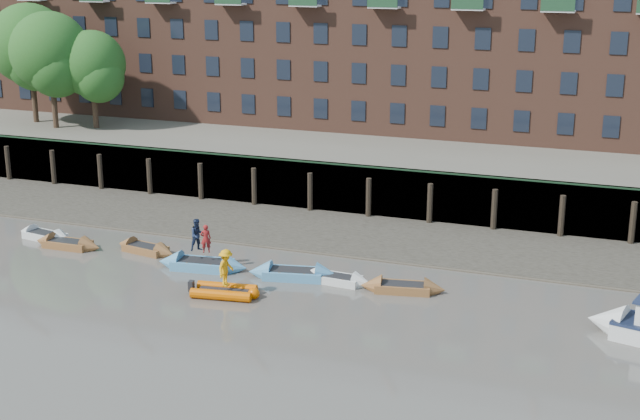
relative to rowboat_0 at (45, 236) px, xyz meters
The scene contains 18 objects.
ground 18.28m from the rowboat_0, 36.42° to the right, with size 220.00×220.00×0.00m, color #56524C.
foreshore 16.35m from the rowboat_0, 25.93° to the left, with size 110.00×8.00×0.50m, color #3D382F.
mud_band 15.18m from the rowboat_0, 14.31° to the left, with size 110.00×1.60×0.10m, color #4C4336.
river_wall 18.74m from the rowboat_0, 38.10° to the left, with size 110.00×1.23×3.30m.
bank_terrace 29.17m from the rowboat_0, 59.68° to the left, with size 110.00×28.00×3.20m, color #5E594D.
apartment_terrace 32.54m from the rowboat_0, 60.64° to the left, with size 80.60×15.56×20.98m.
tree_cluster 21.65m from the rowboat_0, 123.47° to the left, with size 11.76×7.74×9.40m.
rowboat_0 is the anchor object (origin of this frame).
rowboat_1 2.36m from the rowboat_0, 21.23° to the right, with size 4.26×1.30×1.23m.
rowboat_2 6.85m from the rowboat_0, ahead, with size 4.17×1.88×1.17m.
rowboat_3 11.26m from the rowboat_0, ahead, with size 5.12×2.06×1.45m.
rowboat_4 16.34m from the rowboat_0, ahead, with size 5.00×2.32×1.40m.
rowboat_5 18.64m from the rowboat_0, ahead, with size 4.03×1.43×1.15m.
rowboat_6 22.18m from the rowboat_0, ahead, with size 4.43×2.01×1.24m.
rib_tender 14.82m from the rowboat_0, 17.66° to the right, with size 3.44×2.00×0.58m.
person_rower_a 11.61m from the rowboat_0, ahead, with size 0.57×0.37×1.55m, color maroon.
person_rower_b 11.07m from the rowboat_0, ahead, with size 0.86×0.67×1.77m, color #19233F.
person_rib_crew 14.87m from the rowboat_0, 17.61° to the right, with size 1.22×0.70×1.89m, color orange.
Camera 1 is at (17.94, -30.72, 16.48)m, focal length 50.00 mm.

